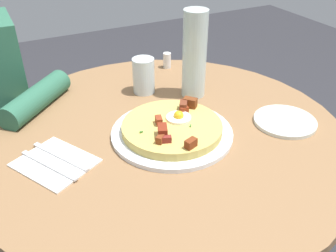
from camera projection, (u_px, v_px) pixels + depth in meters
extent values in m
cylinder|color=olive|center=(164.00, 135.00, 1.00)|extent=(0.97, 0.97, 0.03)
cylinder|color=#333338|center=(165.00, 227.00, 1.19)|extent=(0.12, 0.12, 0.68)
cylinder|color=#2D664C|center=(36.00, 99.00, 1.07)|extent=(0.23, 0.23, 0.07)
cylinder|color=white|center=(172.00, 133.00, 0.97)|extent=(0.32, 0.32, 0.01)
cylinder|color=#CDB559|center=(172.00, 127.00, 0.96)|extent=(0.26, 0.26, 0.02)
cylinder|color=white|center=(179.00, 118.00, 0.97)|extent=(0.07, 0.07, 0.01)
sphere|color=yellow|center=(179.00, 116.00, 0.97)|extent=(0.03, 0.03, 0.03)
cube|color=brown|center=(183.00, 106.00, 1.00)|extent=(0.04, 0.04, 0.02)
cube|color=maroon|center=(192.00, 143.00, 0.86)|extent=(0.03, 0.03, 0.02)
cube|color=maroon|center=(159.00, 121.00, 0.95)|extent=(0.02, 0.03, 0.02)
cube|color=brown|center=(160.00, 139.00, 0.88)|extent=(0.03, 0.03, 0.02)
cube|color=maroon|center=(184.00, 110.00, 1.00)|extent=(0.02, 0.01, 0.02)
cube|color=brown|center=(190.00, 103.00, 1.02)|extent=(0.04, 0.04, 0.03)
cube|color=maroon|center=(167.00, 139.00, 0.88)|extent=(0.03, 0.02, 0.02)
cube|color=maroon|center=(163.00, 131.00, 0.90)|extent=(0.04, 0.04, 0.03)
cube|color=#387F2D|center=(160.00, 138.00, 0.89)|extent=(0.00, 0.01, 0.00)
cube|color=#387F2D|center=(190.00, 126.00, 0.94)|extent=(0.01, 0.01, 0.00)
cube|color=#387F2D|center=(141.00, 132.00, 0.91)|extent=(0.01, 0.00, 0.00)
cylinder|color=silver|center=(285.00, 121.00, 1.02)|extent=(0.17, 0.17, 0.01)
cube|color=white|center=(55.00, 163.00, 0.87)|extent=(0.20, 0.22, 0.00)
cube|color=silver|center=(49.00, 165.00, 0.85)|extent=(0.10, 0.16, 0.00)
cube|color=silver|center=(61.00, 157.00, 0.88)|extent=(0.10, 0.16, 0.00)
cylinder|color=silver|center=(144.00, 76.00, 1.15)|extent=(0.07, 0.07, 0.11)
cylinder|color=silver|center=(194.00, 54.00, 1.09)|extent=(0.07, 0.07, 0.26)
cylinder|color=white|center=(167.00, 60.00, 1.32)|extent=(0.03, 0.03, 0.05)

